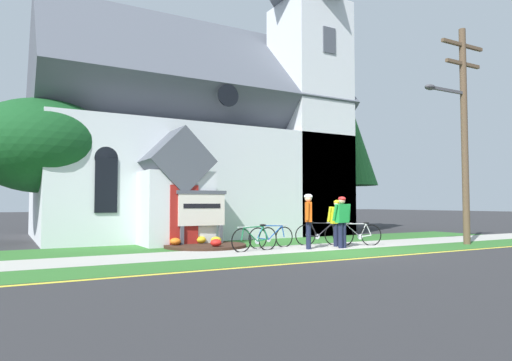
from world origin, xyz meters
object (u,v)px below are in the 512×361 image
Objects in this scene: bicycle_black at (320,234)px; cyclist_in_white_jersey at (308,216)px; church_sign at (202,210)px; bicycle_yellow at (271,237)px; bicycle_red at (357,234)px; cyclist_in_red_jersey at (337,220)px; utility_pole at (462,123)px; roadside_conifer at (346,138)px; cyclist_in_green_jersey at (342,218)px; yard_deciduous_tree at (43,146)px; bicycle_green at (255,239)px.

bicycle_black is 0.97× the size of cyclist_in_white_jersey.
cyclist_in_white_jersey is at bearing -141.20° from bicycle_black.
bicycle_yellow is (1.82, -1.59, -0.87)m from church_sign.
cyclist_in_red_jersey is at bearing 177.69° from bicycle_red.
bicycle_red is (4.85, -2.40, -0.85)m from church_sign.
cyclist_in_white_jersey is at bearing -43.98° from church_sign.
roadside_conifer is (3.17, 10.07, 0.95)m from utility_pole.
cyclist_in_green_jersey is at bearing -156.78° from bicycle_red.
bicycle_black is 12.15m from roadside_conifer.
cyclist_in_red_jersey reaches higher than bicycle_red.
church_sign is 2.57m from bicycle_yellow.
cyclist_in_white_jersey reaches higher than cyclist_in_red_jersey.
yard_deciduous_tree reaches higher than bicycle_yellow.
cyclist_in_white_jersey is at bearing -49.36° from bicycle_yellow.
bicycle_red is 1.30m from bicycle_black.
bicycle_green is at bearing -142.40° from roadside_conifer.
roadside_conifer is (7.77, 8.53, 4.43)m from cyclist_in_red_jersey.
yard_deciduous_tree is (-16.48, -2.31, -1.76)m from roadside_conifer.
church_sign is 5.48m from bicycle_red.
roadside_conifer is (7.92, 7.76, 4.96)m from bicycle_black.
cyclist_in_red_jersey reaches higher than bicycle_black.
cyclist_in_white_jersey reaches higher than bicycle_red.
cyclist_in_red_jersey is at bearing -30.74° from church_sign.
roadside_conifer reaches higher than cyclist_in_white_jersey.
bicycle_green is at bearing 169.78° from cyclist_in_white_jersey.
bicycle_green is 0.98× the size of cyclist_in_white_jersey.
cyclist_in_green_jersey is at bearing -38.24° from yard_deciduous_tree.
church_sign is 1.15× the size of bicycle_red.
church_sign is 0.24× the size of utility_pole.
cyclist_in_red_jersey is (1.34, 0.19, -0.14)m from cyclist_in_white_jersey.
church_sign is 9.94m from utility_pole.
bicycle_red is at bearing -2.47° from bicycle_green.
roadside_conifer is at bearing 37.97° from bicycle_yellow.
utility_pole is at bearing -25.90° from bicycle_black.
utility_pole is at bearing -30.23° from yard_deciduous_tree.
bicycle_red is at bearing -38.25° from bicycle_black.
cyclist_in_white_jersey is 1.12× the size of cyclist_in_red_jersey.
cyclist_in_green_jersey is at bearing -92.12° from bicycle_black.
utility_pole is 0.97× the size of roadside_conifer.
yard_deciduous_tree reaches higher than church_sign.
cyclist_in_red_jersey is (3.13, -0.14, 0.54)m from bicycle_green.
roadside_conifer is at bearing 72.52° from utility_pole.
cyclist_in_white_jersey reaches higher than bicycle_yellow.
cyclist_in_white_jersey is 0.22× the size of utility_pole.
cyclist_in_green_jersey reaches higher than cyclist_in_red_jersey.
roadside_conifer reaches higher than church_sign.
cyclist_in_red_jersey is at bearing -132.32° from roadside_conifer.
utility_pole is 10.60m from roadside_conifer.
utility_pole reaches higher than bicycle_yellow.
utility_pole is (3.73, -1.50, 4.00)m from bicycle_red.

